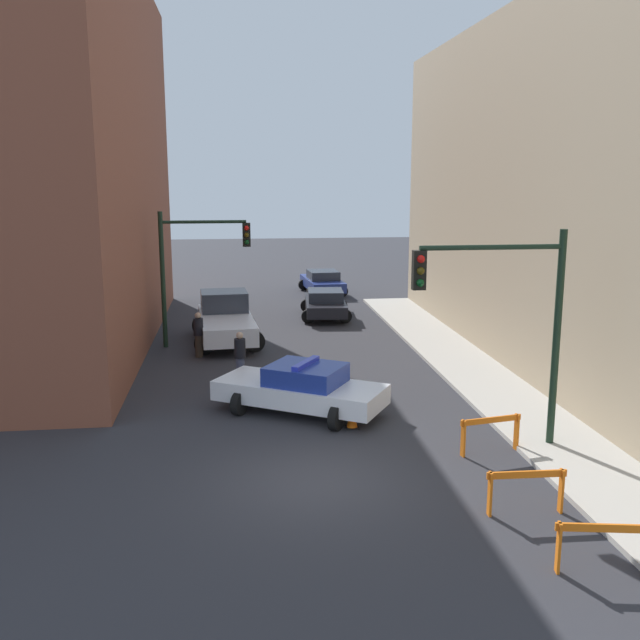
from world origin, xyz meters
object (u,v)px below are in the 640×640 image
at_px(traffic_light_far, 191,259).
at_px(parked_car_mid, 323,282).
at_px(parked_car_near, 325,303).
at_px(barrier_front, 603,540).
at_px(traffic_light_near, 511,307).
at_px(barrier_back, 490,429).
at_px(pedestrian_crossing, 240,356).
at_px(traffic_cone, 352,416).
at_px(police_car, 301,388).
at_px(pedestrian_corner, 199,334).
at_px(barrier_mid, 526,485).
at_px(white_truck, 226,319).

xyz_separation_m(traffic_light_far, parked_car_mid, (6.48, 11.79, -2.72)).
height_order(parked_car_near, barrier_front, parked_car_near).
relative_size(traffic_light_near, barrier_back, 3.29).
bearing_deg(pedestrian_crossing, traffic_light_far, -122.24).
distance_m(barrier_front, traffic_cone, 7.99).
relative_size(traffic_light_far, pedestrian_crossing, 3.13).
bearing_deg(traffic_cone, traffic_light_far, 115.31).
distance_m(traffic_light_near, police_car, 6.31).
height_order(traffic_light_near, police_car, traffic_light_near).
relative_size(traffic_light_far, barrier_front, 3.28).
height_order(pedestrian_corner, barrier_mid, pedestrian_corner).
bearing_deg(pedestrian_corner, traffic_light_far, 160.04).
relative_size(pedestrian_crossing, barrier_front, 1.05).
relative_size(pedestrian_crossing, pedestrian_corner, 1.00).
relative_size(traffic_light_far, police_car, 1.04).
relative_size(parked_car_near, traffic_cone, 6.75).
xyz_separation_m(traffic_light_near, pedestrian_crossing, (-6.30, 6.46, -2.67)).
relative_size(pedestrian_crossing, traffic_cone, 2.53).
bearing_deg(traffic_light_far, traffic_light_near, -55.36).
xyz_separation_m(parked_car_mid, barrier_front, (1.13, -28.92, -0.06)).
xyz_separation_m(traffic_light_near, police_car, (-4.64, 3.24, -2.81)).
distance_m(white_truck, barrier_back, 14.04).
distance_m(white_truck, parked_car_mid, 12.29).
xyz_separation_m(parked_car_mid, pedestrian_corner, (-6.21, -13.50, 0.19)).
bearing_deg(police_car, traffic_light_far, 53.21).
bearing_deg(barrier_front, traffic_light_near, 85.59).
distance_m(white_truck, traffic_cone, 10.97).
xyz_separation_m(pedestrian_corner, barrier_front, (7.34, -15.42, -0.24)).
bearing_deg(parked_car_near, traffic_light_far, -134.44).
relative_size(police_car, traffic_cone, 7.59).
bearing_deg(police_car, parked_car_mid, 22.49).
height_order(barrier_back, traffic_cone, barrier_back).
bearing_deg(parked_car_mid, police_car, -103.31).
height_order(parked_car_near, pedestrian_crossing, pedestrian_crossing).
xyz_separation_m(pedestrian_corner, barrier_back, (7.34, -10.11, -0.24)).
bearing_deg(barrier_mid, traffic_light_far, 115.74).
bearing_deg(traffic_light_far, pedestrian_corner, -81.22).
bearing_deg(traffic_cone, barrier_back, -34.83).
bearing_deg(barrier_mid, pedestrian_corner, 117.68).
bearing_deg(parked_car_mid, pedestrian_corner, -119.33).
bearing_deg(barrier_mid, white_truck, 110.93).
bearing_deg(police_car, pedestrian_crossing, 58.45).
xyz_separation_m(traffic_light_far, barrier_front, (7.61, -17.13, -2.78)).
xyz_separation_m(parked_car_near, traffic_cone, (-1.17, -14.78, -0.36)).
bearing_deg(white_truck, traffic_light_near, -65.48).
distance_m(traffic_light_far, parked_car_near, 8.13).
relative_size(barrier_mid, barrier_back, 1.01).
bearing_deg(pedestrian_crossing, traffic_light_near, 83.50).
distance_m(barrier_mid, barrier_back, 3.13).
bearing_deg(traffic_cone, white_truck, 107.97).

